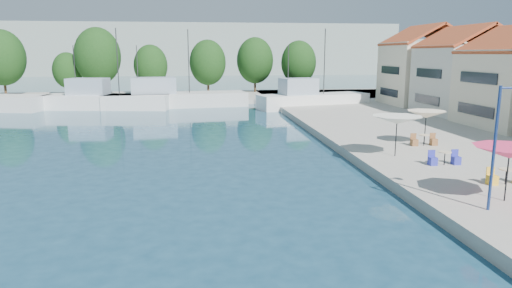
{
  "coord_description": "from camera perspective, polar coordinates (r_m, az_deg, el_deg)",
  "views": [
    {
      "loc": [
        -3.42,
        -2.79,
        6.81
      ],
      "look_at": [
        0.12,
        26.0,
        1.03
      ],
      "focal_mm": 32.0,
      "sensor_mm": 36.0,
      "label": 1
    }
  ],
  "objects": [
    {
      "name": "tree_05",
      "position": [
        72.23,
        -13.03,
        9.51
      ],
      "size": [
        5.09,
        5.09,
        7.54
      ],
      "color": "#3F2B19",
      "rests_on": "quay_far"
    },
    {
      "name": "cafe_table_01",
      "position": [
        25.11,
        28.75,
        -3.79
      ],
      "size": [
        1.82,
        0.7,
        0.76
      ],
      "color": "black",
      "rests_on": "quay_right"
    },
    {
      "name": "tree_04",
      "position": [
        73.22,
        -19.19,
        10.34
      ],
      "size": [
        6.79,
        6.79,
        10.05
      ],
      "color": "#3F2B19",
      "rests_on": "quay_far"
    },
    {
      "name": "hill_west",
      "position": [
        164.95,
        -16.61,
        11.23
      ],
      "size": [
        180.0,
        40.0,
        16.0
      ],
      "primitive_type": "cube",
      "color": "gray",
      "rests_on": "ground"
    },
    {
      "name": "trawler_04",
      "position": [
        57.81,
        6.87,
        5.49
      ],
      "size": [
        14.66,
        6.95,
        10.2
      ],
      "rotation": [
        0.0,
        0.0,
        0.24
      ],
      "color": "white",
      "rests_on": "ground"
    },
    {
      "name": "hill_east",
      "position": [
        187.87,
        6.47,
        10.95
      ],
      "size": [
        140.0,
        40.0,
        12.0
      ],
      "primitive_type": "cube",
      "color": "gray",
      "rests_on": "ground"
    },
    {
      "name": "trawler_02",
      "position": [
        59.73,
        -18.43,
        5.18
      ],
      "size": [
        15.7,
        6.19,
        10.2
      ],
      "rotation": [
        0.0,
        0.0,
        -0.15
      ],
      "color": "silver",
      "rests_on": "ground"
    },
    {
      "name": "tree_07",
      "position": [
        75.08,
        -0.12,
        10.4
      ],
      "size": [
        5.93,
        5.93,
        8.78
      ],
      "color": "#3F2B19",
      "rests_on": "quay_far"
    },
    {
      "name": "street_lamp",
      "position": [
        20.25,
        28.62,
        2.16
      ],
      "size": [
        1.04,
        0.36,
        5.03
      ],
      "rotation": [
        0.0,
        0.0,
        -0.01
      ],
      "color": "navy",
      "rests_on": "quay_right"
    },
    {
      "name": "quay_far",
      "position": [
        70.24,
        -10.78,
        5.76
      ],
      "size": [
        90.0,
        16.0,
        0.6
      ],
      "primitive_type": "cube",
      "color": "#ABA59B",
      "rests_on": "ground"
    },
    {
      "name": "building_05",
      "position": [
        52.54,
        24.75,
        8.56
      ],
      "size": [
        8.4,
        8.8,
        9.7
      ],
      "color": "beige",
      "rests_on": "quay_right"
    },
    {
      "name": "tree_06",
      "position": [
        72.3,
        -6.05,
        10.09
      ],
      "size": [
        5.62,
        5.62,
        8.31
      ],
      "color": "#3F2B19",
      "rests_on": "quay_far"
    },
    {
      "name": "cafe_table_02",
      "position": [
        27.92,
        22.49,
        -1.85
      ],
      "size": [
        1.82,
        0.7,
        0.76
      ],
      "color": "black",
      "rests_on": "quay_right"
    },
    {
      "name": "cafe_table_03",
      "position": [
        33.22,
        20.26,
        0.3
      ],
      "size": [
        1.82,
        0.7,
        0.76
      ],
      "color": "black",
      "rests_on": "quay_right"
    },
    {
      "name": "tree_02",
      "position": [
        77.57,
        -29.16,
        9.42
      ],
      "size": [
        6.55,
        6.55,
        9.69
      ],
      "color": "#3F2B19",
      "rests_on": "quay_far"
    },
    {
      "name": "umbrella_pink",
      "position": [
        21.89,
        29.12,
        -0.93
      ],
      "size": [
        3.03,
        3.03,
        2.37
      ],
      "color": "black",
      "rests_on": "quay_right"
    },
    {
      "name": "tree_08",
      "position": [
        73.99,
        5.34,
        10.09
      ],
      "size": [
        5.56,
        5.56,
        8.23
      ],
      "color": "#3F2B19",
      "rests_on": "quay_far"
    },
    {
      "name": "trawler_03",
      "position": [
        60.05,
        -10.49,
        5.6
      ],
      "size": [
        18.79,
        7.27,
        10.2
      ],
      "rotation": [
        0.0,
        0.0,
        0.14
      ],
      "color": "silver",
      "rests_on": "ground"
    },
    {
      "name": "building_06",
      "position": [
        60.39,
        20.27,
        9.34
      ],
      "size": [
        9.0,
        8.8,
        10.2
      ],
      "color": "beige",
      "rests_on": "quay_right"
    },
    {
      "name": "tree_03",
      "position": [
        75.19,
        -22.51,
        8.5
      ],
      "size": [
        4.32,
        4.32,
        6.39
      ],
      "color": "#3F2B19",
      "rests_on": "quay_far"
    },
    {
      "name": "umbrella_cream",
      "position": [
        33.49,
        20.51,
        3.5
      ],
      "size": [
        2.67,
        2.67,
        2.34
      ],
      "color": "black",
      "rests_on": "quay_right"
    },
    {
      "name": "umbrella_white",
      "position": [
        28.95,
        17.22,
        2.89
      ],
      "size": [
        3.09,
        3.09,
        2.49
      ],
      "color": "black",
      "rests_on": "quay_right"
    }
  ]
}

